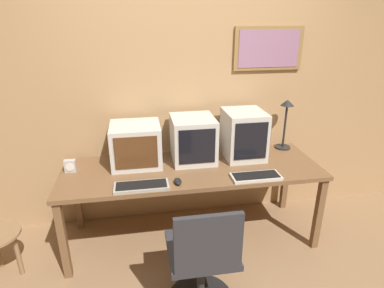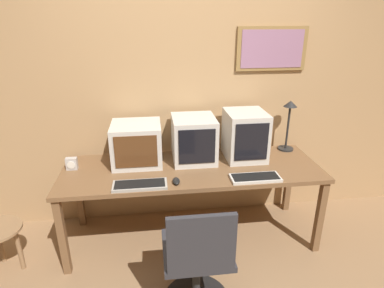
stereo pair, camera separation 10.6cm
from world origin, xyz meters
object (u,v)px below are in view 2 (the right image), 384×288
object	(u,v)px
keyboard_side	(255,178)
office_chair	(198,265)
keyboard_main	(140,185)
desk_lamp	(289,119)
monitor_left	(137,144)
mouse_near_keyboard	(176,181)
desk_clock	(72,164)
monitor_center	(194,139)
monitor_right	(245,135)

from	to	relation	value
keyboard_side	office_chair	world-z (taller)	office_chair
keyboard_main	desk_lamp	xyz separation A→B (m)	(1.38, 0.56, 0.30)
monitor_left	mouse_near_keyboard	bearing A→B (deg)	-54.25
desk_lamp	office_chair	distance (m)	1.61
keyboard_main	monitor_left	bearing A→B (deg)	93.45
keyboard_main	desk_clock	size ratio (longest dim) A/B	3.95
mouse_near_keyboard	desk_lamp	xyz separation A→B (m)	(1.11, 0.54, 0.29)
mouse_near_keyboard	monitor_center	bearing A→B (deg)	65.52
keyboard_side	office_chair	xyz separation A→B (m)	(-0.53, -0.52, -0.34)
mouse_near_keyboard	monitor_left	bearing A→B (deg)	125.75
desk_clock	monitor_center	bearing A→B (deg)	4.05
keyboard_side	desk_lamp	xyz separation A→B (m)	(0.48, 0.56, 0.30)
keyboard_side	monitor_left	bearing A→B (deg)	154.78
monitor_right	desk_clock	bearing A→B (deg)	-177.54
office_chair	desk_clock	bearing A→B (deg)	136.83
keyboard_side	monitor_right	bearing A→B (deg)	86.33
monitor_right	mouse_near_keyboard	bearing A→B (deg)	-147.57
mouse_near_keyboard	office_chair	size ratio (longest dim) A/B	0.12
keyboard_main	desk_clock	world-z (taller)	desk_clock
monitor_right	monitor_center	bearing A→B (deg)	178.85
keyboard_side	mouse_near_keyboard	distance (m)	0.63
desk_clock	desk_lamp	size ratio (longest dim) A/B	0.22
monitor_right	keyboard_side	bearing A→B (deg)	-93.67
monitor_center	monitor_right	distance (m)	0.46
office_chair	keyboard_side	bearing A→B (deg)	43.94
monitor_center	desk_clock	distance (m)	1.06
monitor_left	keyboard_side	distance (m)	1.04
monitor_right	office_chair	bearing A→B (deg)	-120.70
mouse_near_keyboard	desk_clock	xyz separation A→B (m)	(-0.85, 0.35, 0.03)
keyboard_main	mouse_near_keyboard	bearing A→B (deg)	3.51
monitor_center	monitor_right	world-z (taller)	monitor_right
monitor_left	office_chair	size ratio (longest dim) A/B	0.48
keyboard_main	desk_lamp	world-z (taller)	desk_lamp
desk_lamp	desk_clock	bearing A→B (deg)	-174.47
keyboard_main	desk_lamp	size ratio (longest dim) A/B	0.85
keyboard_main	office_chair	bearing A→B (deg)	-54.31
mouse_near_keyboard	office_chair	world-z (taller)	office_chair
desk_clock	desk_lamp	world-z (taller)	desk_lamp
mouse_near_keyboard	desk_clock	bearing A→B (deg)	157.52
monitor_center	keyboard_side	xyz separation A→B (m)	(0.43, -0.44, -0.18)
monitor_center	keyboard_side	distance (m)	0.65
keyboard_side	desk_clock	bearing A→B (deg)	166.02
monitor_center	keyboard_side	bearing A→B (deg)	-45.52
monitor_center	monitor_left	bearing A→B (deg)	-179.68
mouse_near_keyboard	monitor_right	bearing A→B (deg)	32.43
keyboard_side	mouse_near_keyboard	xyz separation A→B (m)	(-0.63, 0.02, 0.01)
monitor_left	monitor_right	world-z (taller)	monitor_right
keyboard_main	office_chair	distance (m)	0.72
keyboard_side	desk_lamp	distance (m)	0.79
monitor_left	desk_clock	xyz separation A→B (m)	(-0.55, -0.07, -0.13)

